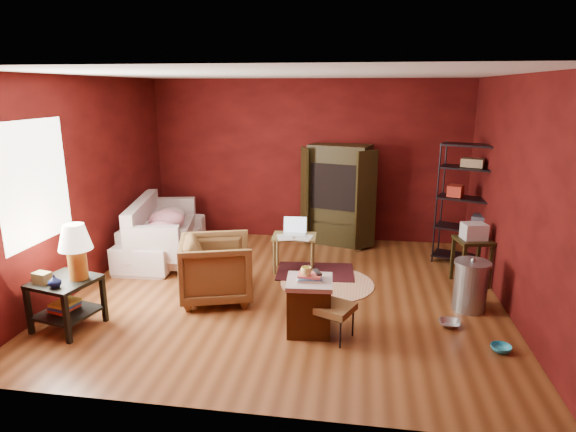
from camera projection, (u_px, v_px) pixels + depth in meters
name	position (u px, v px, depth m)	size (l,w,h in m)	color
room	(282.00, 189.00, 6.05)	(5.54, 5.04, 2.84)	brown
sofa	(162.00, 231.00, 7.75)	(2.11, 0.62, 0.83)	#AF9A97
armchair	(217.00, 266.00, 6.12)	(0.87, 0.82, 0.90)	black
pet_bowl_steel	(450.00, 316.00, 5.47)	(0.24, 0.06, 0.24)	#A9AAB0
pet_bowl_turquoise	(502.00, 342.00, 4.95)	(0.21, 0.07, 0.21)	#29A0C1
vase	(55.00, 281.00, 5.11)	(0.14, 0.14, 0.14)	#0B133A
mug	(306.00, 270.00, 5.17)	(0.12, 0.09, 0.12)	#F2DE76
side_table	(71.00, 267.00, 5.32)	(0.73, 0.73, 1.20)	black
sofa_cushions	(160.00, 231.00, 7.72)	(1.21, 2.13, 0.84)	#AF9A97
hamper	(309.00, 305.00, 5.32)	(0.53, 0.53, 0.70)	#4A2911
footstool	(334.00, 309.00, 5.15)	(0.50, 0.50, 0.39)	black
rug_round	(327.00, 283.00, 6.69)	(1.33, 1.33, 0.01)	beige
rug_oriental	(315.00, 272.00, 7.10)	(1.17, 0.83, 0.01)	#461218
laptop_desk	(294.00, 239.00, 7.08)	(0.65, 0.53, 0.78)	brown
tv_armoire	(338.00, 193.00, 8.25)	(1.31, 0.93, 1.72)	black
wire_shelving	(470.00, 200.00, 7.21)	(0.99, 0.70, 1.85)	black
small_stand	(473.00, 239.00, 6.54)	(0.52, 0.52, 0.87)	black
trash_can	(471.00, 285.00, 5.84)	(0.51, 0.51, 0.67)	#969A9D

